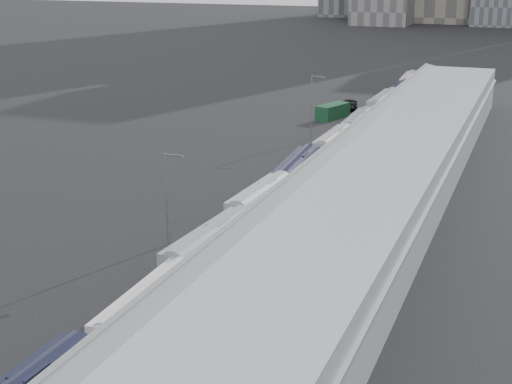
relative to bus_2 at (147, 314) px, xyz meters
The scene contains 21 objects.
sidewalk 20.59m from the bus_2, 72.26° to the left, with size 10.00×170.00×0.12m, color gray.
lane_line 20.07m from the bus_2, 102.24° to the left, with size 0.12×160.00×0.02m, color gold.
depot 22.17m from the bus_2, 62.35° to the left, with size 12.45×160.40×7.20m.
bus_2 is the anchor object (origin of this frame).
bus_3 12.69m from the bus_2, 92.81° to the left, with size 3.56×13.36×3.86m.
bus_4 26.75m from the bus_2, 92.11° to the left, with size 3.26×13.12×3.80m.
bus_5 38.62m from the bus_2, 91.59° to the left, with size 3.47×13.24×3.83m.
bus_6 54.26m from the bus_2, 90.87° to the left, with size 2.73×12.21×3.56m.
bus_7 66.58m from the bus_2, 90.41° to the left, with size 2.85×12.72×3.70m.
bus_8 83.51m from the bus_2, 90.06° to the left, with size 3.08×13.85×4.03m.
bus_9 95.66m from the bus_2, 90.06° to the left, with size 3.08×12.76×3.70m.
bus_10 110.58m from the bus_2, 90.33° to the left, with size 3.05×12.20×3.53m.
tree_1 5.58m from the bus_2, 54.01° to the right, with size 1.80×1.80×3.95m.
tree_2 17.20m from the bus_2, 79.99° to the left, with size 2.16×2.16×4.16m.
tree_3 45.02m from the bus_2, 85.49° to the left, with size 1.04×1.04×3.29m.
tree_4 72.03m from the bus_2, 87.79° to the left, with size 2.56×2.56×4.99m.
tree_5 93.31m from the bus_2, 88.03° to the left, with size 1.69×1.69×4.57m.
street_lamp_near 18.40m from the bus_2, 111.57° to the left, with size 2.04×0.22×8.85m.
street_lamp_far 63.79m from the bus_2, 95.91° to the left, with size 2.04×0.22×9.45m.
shipping_container 79.80m from the bus_2, 95.58° to the left, with size 2.59×6.70×2.42m, color #113A1F.
suv 88.32m from the bus_2, 94.62° to the left, with size 2.74×5.94×1.65m, color black.
Camera 1 is at (27.80, -9.53, 26.09)m, focal length 55.00 mm.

